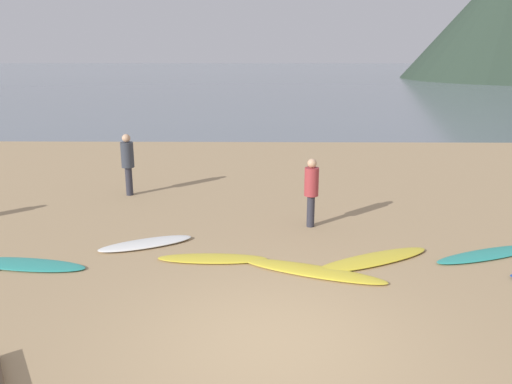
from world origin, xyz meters
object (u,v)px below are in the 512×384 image
(surfboard_2, at_px, (26,264))
(surfboard_5, at_px, (313,271))
(person_2, at_px, (311,187))
(surfboard_3, at_px, (146,243))
(surfboard_4, at_px, (212,259))
(surfboard_6, at_px, (372,260))
(surfboard_7, at_px, (488,254))
(person_0, at_px, (128,160))

(surfboard_2, height_order, surfboard_5, surfboard_5)
(person_2, bearing_deg, surfboard_3, -149.66)
(surfboard_4, height_order, surfboard_6, surfboard_6)
(surfboard_3, bearing_deg, person_2, -6.04)
(surfboard_3, height_order, surfboard_7, surfboard_3)
(surfboard_5, bearing_deg, surfboard_4, -174.83)
(person_2, bearing_deg, surfboard_4, -125.22)
(surfboard_5, distance_m, person_2, 2.67)
(surfboard_2, height_order, surfboard_6, surfboard_6)
(surfboard_5, distance_m, surfboard_6, 1.28)
(surfboard_2, relative_size, person_0, 1.40)
(surfboard_6, relative_size, person_2, 1.64)
(person_0, bearing_deg, surfboard_6, 28.98)
(surfboard_4, bearing_deg, person_2, 44.72)
(surfboard_7, relative_size, person_2, 1.56)
(surfboard_5, relative_size, person_0, 1.60)
(surfboard_2, relative_size, surfboard_5, 0.88)
(surfboard_3, height_order, person_0, person_0)
(surfboard_3, height_order, surfboard_6, surfboard_3)
(surfboard_2, xyz_separation_m, person_0, (0.75, 4.80, 0.96))
(surfboard_5, height_order, person_2, person_2)
(surfboard_7, bearing_deg, surfboard_2, 162.36)
(surfboard_3, bearing_deg, surfboard_4, -52.71)
(surfboard_6, bearing_deg, person_2, 89.70)
(surfboard_2, bearing_deg, person_2, 31.02)
(person_0, height_order, person_2, person_0)
(surfboard_3, xyz_separation_m, person_0, (-1.25, 3.74, 0.94))
(surfboard_5, bearing_deg, person_2, 107.82)
(surfboard_7, distance_m, person_2, 3.81)
(surfboard_6, xyz_separation_m, surfboard_7, (2.30, 0.31, -0.01))
(person_0, bearing_deg, surfboard_4, 8.15)
(person_0, bearing_deg, surfboard_5, 19.31)
(surfboard_2, height_order, person_0, person_0)
(surfboard_3, bearing_deg, surfboard_7, -29.42)
(surfboard_5, bearing_deg, surfboard_7, 35.22)
(surfboard_2, xyz_separation_m, person_2, (5.46, 2.29, 0.89))
(surfboard_3, height_order, person_2, person_2)
(surfboard_3, xyz_separation_m, surfboard_5, (3.28, -1.28, -0.01))
(surfboard_6, distance_m, person_0, 7.33)
(person_0, bearing_deg, surfboard_7, 39.65)
(surfboard_4, bearing_deg, surfboard_5, -15.89)
(surfboard_2, bearing_deg, surfboard_3, 36.02)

